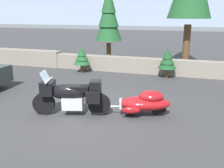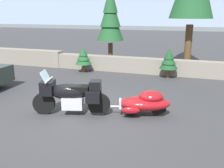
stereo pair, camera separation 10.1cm
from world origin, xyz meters
TOP-DOWN VIEW (x-y plane):
  - ground_plane at (0.00, 0.00)m, footprint 80.00×80.00m
  - stone_guard_wall at (-0.89, 5.81)m, footprint 24.00×0.61m
  - touring_motorcycle at (-0.22, -0.25)m, footprint 2.26×1.12m
  - car_shaped_trailer at (1.87, 0.35)m, footprint 2.22×1.09m
  - pine_tree_secondary at (-1.49, 7.06)m, footprint 1.49×1.49m
  - pine_sapling_near at (-2.26, 5.04)m, footprint 0.83×0.83m
  - pine_sapling_farther at (1.99, 5.20)m, footprint 0.85×0.85m

SIDE VIEW (x-z plane):
  - ground_plane at x=0.00m, z-range 0.00..0.00m
  - stone_guard_wall at x=-0.89m, z-range -0.04..0.86m
  - car_shaped_trailer at x=1.87m, z-range 0.03..0.79m
  - touring_motorcycle at x=-0.22m, z-range -0.04..1.29m
  - pine_sapling_near at x=-2.26m, z-range 0.16..1.47m
  - pine_sapling_farther at x=1.99m, z-range 0.17..1.56m
  - pine_tree_secondary at x=-1.49m, z-range 0.57..5.06m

